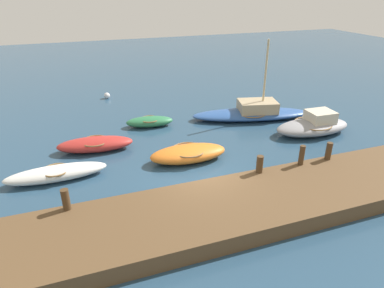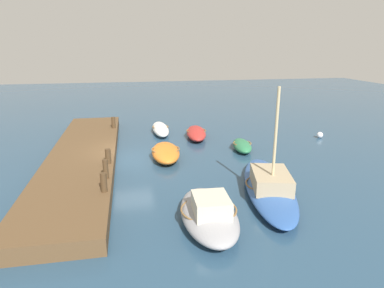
% 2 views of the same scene
% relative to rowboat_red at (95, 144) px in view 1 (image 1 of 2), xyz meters
% --- Properties ---
extents(ground_plane, '(84.00, 84.00, 0.00)m').
position_rel_rowboat_red_xyz_m(ground_plane, '(3.95, -4.67, -0.35)').
color(ground_plane, navy).
extents(dock_platform, '(18.30, 3.53, 0.64)m').
position_rel_rowboat_red_xyz_m(dock_platform, '(3.95, -7.23, -0.03)').
color(dock_platform, brown).
rests_on(dock_platform, ground_plane).
extents(rowboat_red, '(3.88, 1.79, 0.69)m').
position_rel_rowboat_red_xyz_m(rowboat_red, '(0.00, 0.00, 0.00)').
color(rowboat_red, '#B72D28').
rests_on(rowboat_red, ground_plane).
extents(sailboat_blue, '(7.58, 3.65, 4.82)m').
position_rel_rowboat_red_xyz_m(sailboat_blue, '(9.67, 1.34, 0.06)').
color(sailboat_blue, '#2D569E').
rests_on(sailboat_blue, ground_plane).
extents(dinghy_green, '(2.89, 1.49, 0.58)m').
position_rel_rowboat_red_xyz_m(dinghy_green, '(3.34, 2.25, -0.05)').
color(dinghy_green, '#2D7A4C').
rests_on(dinghy_green, ground_plane).
extents(rowboat_white, '(4.25, 1.22, 0.61)m').
position_rel_rowboat_red_xyz_m(rowboat_white, '(-1.85, -2.35, -0.04)').
color(rowboat_white, white).
rests_on(rowboat_white, ground_plane).
extents(motorboat_grey, '(4.48, 2.17, 1.29)m').
position_rel_rowboat_red_xyz_m(motorboat_grey, '(11.78, -1.89, 0.12)').
color(motorboat_grey, '#939399').
rests_on(motorboat_grey, ground_plane).
extents(rowboat_orange, '(3.76, 1.76, 0.74)m').
position_rel_rowboat_red_xyz_m(rowboat_orange, '(4.07, -2.62, 0.03)').
color(rowboat_orange, orange).
rests_on(rowboat_orange, ground_plane).
extents(mooring_post_west, '(0.27, 0.27, 0.78)m').
position_rel_rowboat_red_xyz_m(mooring_post_west, '(-1.43, -5.71, 0.68)').
color(mooring_post_west, '#47331E').
rests_on(mooring_post_west, dock_platform).
extents(mooring_post_mid_west, '(0.28, 0.28, 0.74)m').
position_rel_rowboat_red_xyz_m(mooring_post_mid_west, '(6.10, -5.71, 0.66)').
color(mooring_post_mid_west, '#47331E').
rests_on(mooring_post_mid_west, dock_platform).
extents(mooring_post_mid_east, '(0.23, 0.23, 0.88)m').
position_rel_rowboat_red_xyz_m(mooring_post_mid_east, '(8.13, -5.71, 0.73)').
color(mooring_post_mid_east, '#47331E').
rests_on(mooring_post_mid_east, dock_platform).
extents(mooring_post_east, '(0.26, 0.26, 0.80)m').
position_rel_rowboat_red_xyz_m(mooring_post_east, '(9.54, -5.71, 0.69)').
color(mooring_post_east, '#47331E').
rests_on(mooring_post_east, dock_platform).
extents(marker_buoy, '(0.43, 0.43, 0.43)m').
position_rel_rowboat_red_xyz_m(marker_buoy, '(1.63, 8.59, -0.14)').
color(marker_buoy, silver).
rests_on(marker_buoy, ground_plane).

